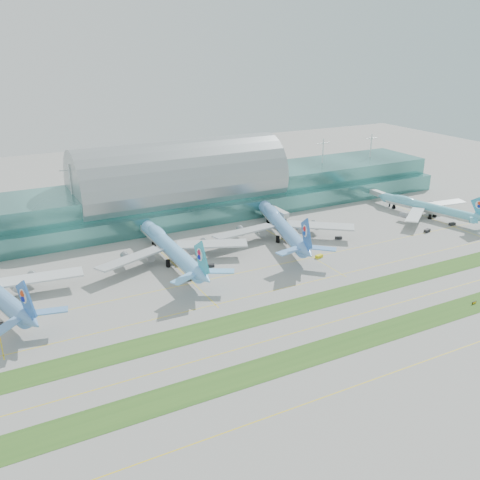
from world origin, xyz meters
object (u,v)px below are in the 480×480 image
terminal (180,191)px  taxiway_sign_east (474,303)px  airliner_b (171,248)px  airliner_d (427,207)px  airliner_c (282,225)px

terminal → taxiway_sign_east: bearing=-69.4°
airliner_b → taxiway_sign_east: size_ratio=32.55×
airliner_d → taxiway_sign_east: bearing=-141.3°
airliner_c → taxiway_sign_east: (28.04, -96.10, -6.65)m
airliner_b → terminal: bearing=64.9°
airliner_c → taxiway_sign_east: size_ratio=32.89×
terminal → taxiway_sign_east: size_ratio=134.48×
airliner_b → airliner_d: (153.99, -5.51, -1.16)m
terminal → airliner_d: terminal is taller
taxiway_sign_east → airliner_c: bearing=100.5°
terminal → airliner_c: terminal is taller
airliner_b → taxiway_sign_east: bearing=-46.0°
terminal → airliner_d: bearing=-29.0°
airliner_b → airliner_d: 154.10m
airliner_c → airliner_d: bearing=10.5°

